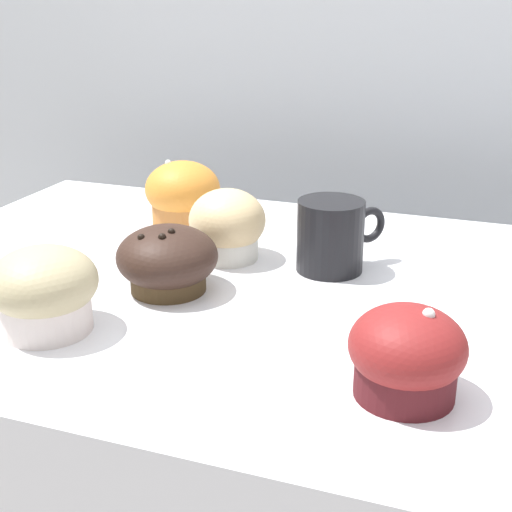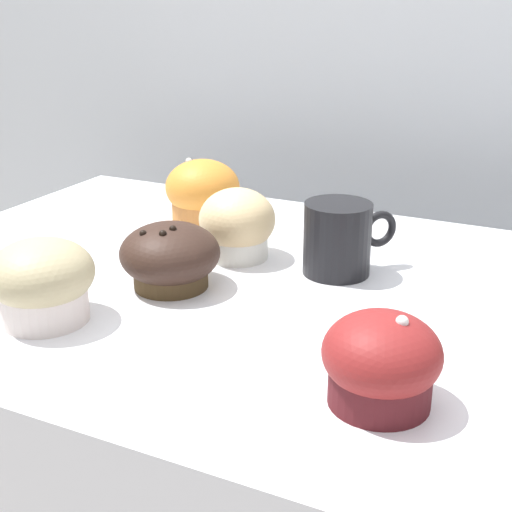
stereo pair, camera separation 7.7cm
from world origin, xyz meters
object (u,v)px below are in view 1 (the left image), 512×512
muffin_front_left (183,194)px  muffin_front_right (227,226)px  muffin_back_left (407,355)px  muffin_front_center (44,290)px  muffin_back_right (167,260)px  coffee_cup (332,234)px

muffin_front_left → muffin_front_right: muffin_front_left is taller
muffin_back_left → muffin_front_right: bearing=136.1°
muffin_front_center → muffin_front_right: muffin_front_right is taller
muffin_front_center → muffin_back_right: size_ratio=0.94×
muffin_back_left → coffee_cup: coffee_cup is taller
muffin_back_left → muffin_back_right: bearing=155.0°
muffin_back_right → muffin_front_right: muffin_front_right is taller
muffin_back_right → muffin_front_right: (0.03, 0.11, 0.01)m
muffin_front_right → coffee_cup: (0.13, 0.01, 0.00)m
muffin_back_left → muffin_front_left: bearing=136.0°
muffin_front_center → coffee_cup: (0.22, 0.25, 0.00)m
muffin_back_right → muffin_front_center: bearing=-117.7°
muffin_back_left → muffin_front_left: 0.51m
muffin_front_center → muffin_front_left: bearing=92.9°
muffin_front_center → coffee_cup: bearing=48.3°
muffin_front_right → muffin_front_center: bearing=-110.9°
muffin_back_right → muffin_front_right: bearing=77.6°
muffin_back_left → muffin_back_right: size_ratio=0.86×
coffee_cup → muffin_front_left: bearing=157.0°
muffin_front_center → muffin_back_left: bearing=-0.3°
coffee_cup → muffin_back_right: bearing=-142.1°
coffee_cup → muffin_front_center: bearing=-131.7°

